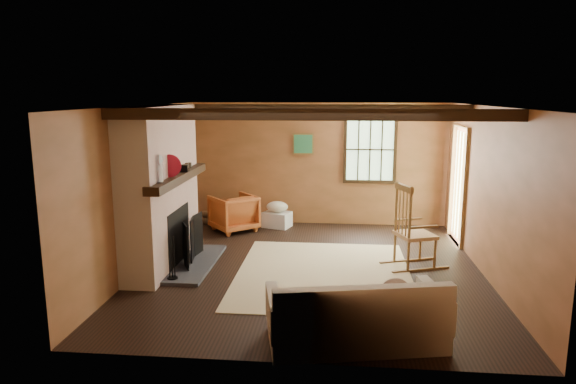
# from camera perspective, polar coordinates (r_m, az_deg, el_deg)

# --- Properties ---
(ground) EXTENTS (5.50, 5.50, 0.00)m
(ground) POSITION_cam_1_polar(r_m,az_deg,el_deg) (7.76, 2.52, -8.50)
(ground) COLOR black
(ground) RESTS_ON ground
(room_envelope) EXTENTS (5.02, 5.52, 2.44)m
(room_envelope) POSITION_cam_1_polar(r_m,az_deg,el_deg) (7.62, 4.38, 3.78)
(room_envelope) COLOR #A25C39
(room_envelope) RESTS_ON ground
(fireplace) EXTENTS (1.02, 2.30, 2.40)m
(fireplace) POSITION_cam_1_polar(r_m,az_deg,el_deg) (7.89, -13.78, -0.16)
(fireplace) COLOR #A54E40
(fireplace) RESTS_ON ground
(rug) EXTENTS (2.50, 3.00, 0.01)m
(rug) POSITION_cam_1_polar(r_m,az_deg,el_deg) (7.56, 3.97, -9.01)
(rug) COLOR beige
(rug) RESTS_ON ground
(rocking_chair) EXTENTS (1.03, 0.77, 1.28)m
(rocking_chair) POSITION_cam_1_polar(r_m,az_deg,el_deg) (7.91, 13.66, -4.35)
(rocking_chair) COLOR tan
(rocking_chair) RESTS_ON ground
(sofa) EXTENTS (1.96, 1.16, 0.74)m
(sofa) POSITION_cam_1_polar(r_m,az_deg,el_deg) (5.52, 7.71, -13.93)
(sofa) COLOR beige
(sofa) RESTS_ON ground
(firewood_pile) EXTENTS (0.75, 0.14, 0.27)m
(firewood_pile) POSITION_cam_1_polar(r_m,az_deg,el_deg) (10.30, -7.39, -2.89)
(firewood_pile) COLOR brown
(firewood_pile) RESTS_ON ground
(laundry_basket) EXTENTS (0.59, 0.52, 0.30)m
(laundry_basket) POSITION_cam_1_polar(r_m,az_deg,el_deg) (10.04, -1.21, -3.07)
(laundry_basket) COLOR silver
(laundry_basket) RESTS_ON ground
(basket_pillow) EXTENTS (0.47, 0.39, 0.21)m
(basket_pillow) POSITION_cam_1_polar(r_m,az_deg,el_deg) (9.98, -1.21, -1.65)
(basket_pillow) COLOR beige
(basket_pillow) RESTS_ON laundry_basket
(armchair) EXTENTS (1.06, 1.07, 0.70)m
(armchair) POSITION_cam_1_polar(r_m,az_deg,el_deg) (9.78, -6.06, -2.31)
(armchair) COLOR #BF6026
(armchair) RESTS_ON ground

